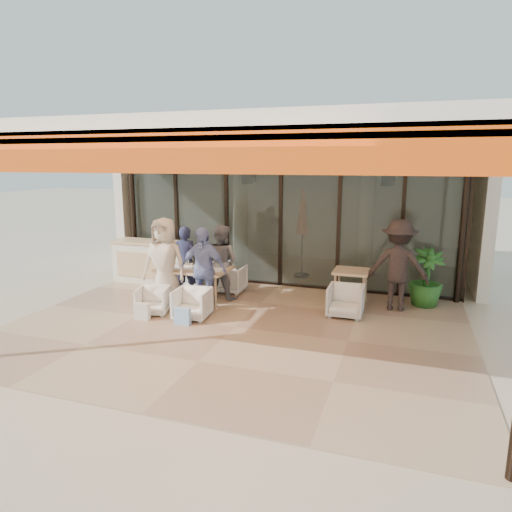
{
  "coord_description": "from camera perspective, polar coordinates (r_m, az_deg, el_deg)",
  "views": [
    {
      "loc": [
        2.81,
        -7.17,
        2.91
      ],
      "look_at": [
        0.1,
        0.9,
        1.15
      ],
      "focal_mm": 32.0,
      "sensor_mm": 36.0,
      "label": 1
    }
  ],
  "objects": [
    {
      "name": "host_counter",
      "position": [
        11.4,
        -12.99,
        -0.67
      ],
      "size": [
        1.85,
        0.65,
        1.04
      ],
      "color": "silver",
      "rests_on": "ground"
    },
    {
      "name": "tote_bag_blue",
      "position": [
        8.4,
        -9.18,
        -7.53
      ],
      "size": [
        0.3,
        0.1,
        0.34
      ],
      "primitive_type": "cube",
      "color": "#99BFD8",
      "rests_on": "ground"
    },
    {
      "name": "glass_storefront",
      "position": [
        10.63,
        3.1,
        4.59
      ],
      "size": [
        8.08,
        0.1,
        3.2
      ],
      "color": "#9EADA3",
      "rests_on": "ground"
    },
    {
      "name": "chair_far_right",
      "position": [
        10.35,
        -3.31,
        -2.72
      ],
      "size": [
        0.68,
        0.64,
        0.68
      ],
      "primitive_type": "imported",
      "rotation": [
        0.0,
        0.0,
        3.17
      ],
      "color": "silver",
      "rests_on": "ground"
    },
    {
      "name": "terrace_structure",
      "position": [
        7.46,
        -3.69,
        14.26
      ],
      "size": [
        8.0,
        6.0,
        3.4
      ],
      "color": "silver",
      "rests_on": "ground"
    },
    {
      "name": "ground",
      "position": [
        8.23,
        -2.69,
        -9.03
      ],
      "size": [
        70.0,
        70.0,
        0.0
      ],
      "primitive_type": "plane",
      "color": "#C6B293",
      "rests_on": "ground"
    },
    {
      "name": "terrace_floor",
      "position": [
        8.23,
        -2.69,
        -9.0
      ],
      "size": [
        8.0,
        6.0,
        0.01
      ],
      "primitive_type": "cube",
      "color": "tan",
      "rests_on": "ground"
    },
    {
      "name": "diner_periwinkle",
      "position": [
        8.98,
        -6.66,
        -1.7
      ],
      "size": [
        1.0,
        0.45,
        1.69
      ],
      "primitive_type": "imported",
      "rotation": [
        0.0,
        0.0,
        -0.04
      ],
      "color": "#7987CB",
      "rests_on": "ground"
    },
    {
      "name": "chair_far_left",
      "position": [
        10.67,
        -7.5,
        -2.22
      ],
      "size": [
        0.77,
        0.73,
        0.73
      ],
      "primitive_type": "imported",
      "rotation": [
        0.0,
        0.0,
        3.03
      ],
      "color": "silver",
      "rests_on": "ground"
    },
    {
      "name": "diner_grey",
      "position": [
        9.79,
        -4.43,
        -0.75
      ],
      "size": [
        0.85,
        0.69,
        1.62
      ],
      "primitive_type": "imported",
      "rotation": [
        0.0,
        0.0,
        3.03
      ],
      "color": "slate",
      "rests_on": "ground"
    },
    {
      "name": "potted_palm",
      "position": [
        9.88,
        20.48,
        -2.6
      ],
      "size": [
        0.8,
        0.8,
        1.2
      ],
      "primitive_type": "imported",
      "rotation": [
        0.0,
        0.0,
        0.21
      ],
      "color": "#1E5919",
      "rests_on": "ground"
    },
    {
      "name": "standing_woman",
      "position": [
        9.36,
        17.33,
        -1.17
      ],
      "size": [
        1.2,
        0.72,
        1.83
      ],
      "primitive_type": "imported",
      "rotation": [
        0.0,
        0.0,
        3.11
      ],
      "color": "black",
      "rests_on": "ground"
    },
    {
      "name": "dining_table",
      "position": [
        9.6,
        -7.8,
        -1.83
      ],
      "size": [
        1.5,
        0.9,
        0.93
      ],
      "color": "tan",
      "rests_on": "ground"
    },
    {
      "name": "chair_near_right",
      "position": [
        8.69,
        -7.99,
        -5.76
      ],
      "size": [
        0.68,
        0.64,
        0.65
      ],
      "primitive_type": "imported",
      "rotation": [
        0.0,
        0.0,
        0.09
      ],
      "color": "silver",
      "rests_on": "ground"
    },
    {
      "name": "diner_cream",
      "position": [
        9.35,
        -11.34,
        -0.86
      ],
      "size": [
        0.94,
        0.64,
        1.84
      ],
      "primitive_type": "imported",
      "rotation": [
        0.0,
        0.0,
        0.07
      ],
      "color": "beige",
      "rests_on": "ground"
    },
    {
      "name": "side_table",
      "position": [
        9.53,
        11.81,
        -2.36
      ],
      "size": [
        0.7,
        0.7,
        0.74
      ],
      "color": "tan",
      "rests_on": "ground"
    },
    {
      "name": "tote_bag_cream",
      "position": [
        8.8,
        -14.07,
        -6.82
      ],
      "size": [
        0.3,
        0.1,
        0.34
      ],
      "primitive_type": "cube",
      "color": "silver",
      "rests_on": "ground"
    },
    {
      "name": "chair_near_left",
      "position": [
        9.09,
        -12.75,
        -5.32
      ],
      "size": [
        0.71,
        0.68,
        0.6
      ],
      "primitive_type": "imported",
      "rotation": [
        0.0,
        0.0,
        0.27
      ],
      "color": "silver",
      "rests_on": "ground"
    },
    {
      "name": "interior_block",
      "position": [
        12.81,
        5.97,
        8.59
      ],
      "size": [
        9.05,
        3.62,
        3.52
      ],
      "color": "silver",
      "rests_on": "ground"
    },
    {
      "name": "side_chair",
      "position": [
        8.89,
        11.14,
        -5.36
      ],
      "size": [
        0.66,
        0.62,
        0.68
      ],
      "primitive_type": "imported",
      "rotation": [
        0.0,
        0.0,
        0.01
      ],
      "color": "silver",
      "rests_on": "ground"
    },
    {
      "name": "diner_navy",
      "position": [
        10.15,
        -8.8,
        -0.61
      ],
      "size": [
        0.61,
        0.44,
        1.55
      ],
      "primitive_type": "imported",
      "rotation": [
        0.0,
        0.0,
        3.28
      ],
      "color": "#1A1E39",
      "rests_on": "ground"
    }
  ]
}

